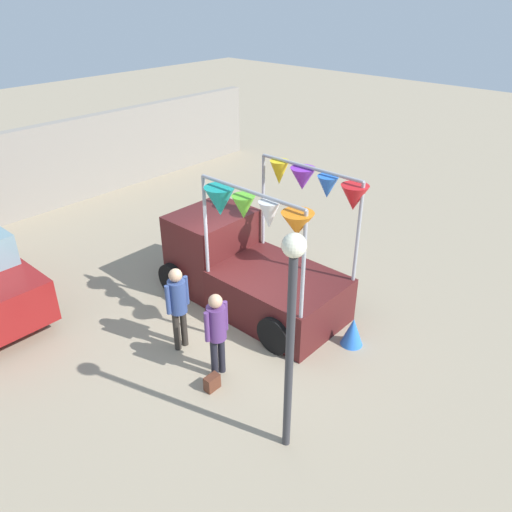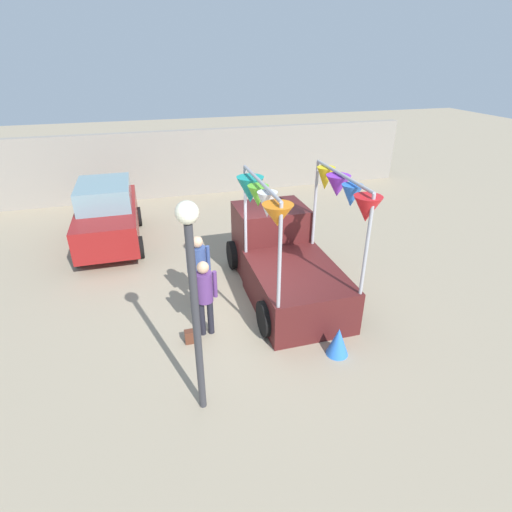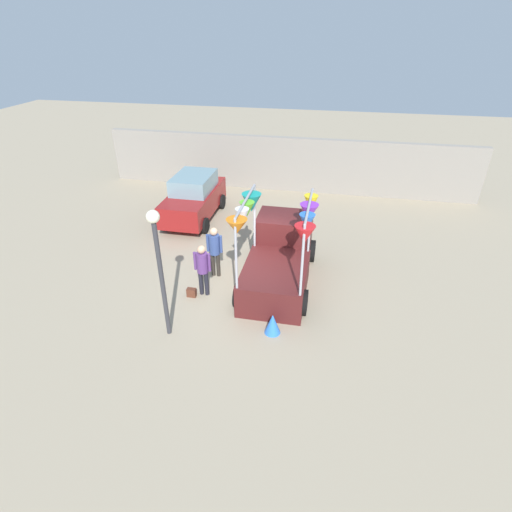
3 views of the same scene
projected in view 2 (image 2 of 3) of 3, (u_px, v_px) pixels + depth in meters
The scene contains 9 objects.
ground_plane at pixel (254, 303), 9.48m from camera, with size 60.00×60.00×0.00m, color gray.
vendor_truck at pixel (283, 255), 9.73m from camera, with size 2.51×4.17×3.13m.
parked_car at pixel (107, 214), 12.07m from camera, with size 1.88×4.00×1.88m.
person_customer at pixel (204, 292), 8.01m from camera, with size 0.53×0.34×1.71m.
person_vendor at pixel (199, 265), 8.94m from camera, with size 0.53×0.34×1.76m.
handbag at pixel (192, 336), 8.16m from camera, with size 0.28×0.16×0.28m, color #592D1E.
street_lamp at pixel (193, 284), 5.66m from camera, with size 0.32×0.32×3.63m.
brick_boundary_wall at pixel (197, 162), 16.27m from camera, with size 18.00×0.36×2.60m, color gray.
folded_kite_bundle_azure at pixel (338, 341), 7.77m from camera, with size 0.44×0.44×0.60m, color blue.
Camera 2 is at (-2.12, -7.63, 5.33)m, focal length 28.00 mm.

